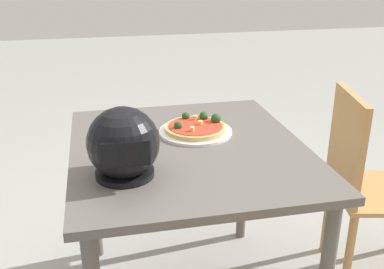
% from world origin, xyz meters
% --- Properties ---
extents(dining_table, '(0.88, 1.00, 0.76)m').
position_xyz_m(dining_table, '(0.00, 0.00, 0.66)').
color(dining_table, '#5B5651').
rests_on(dining_table, ground).
extents(pizza_plate, '(0.30, 0.30, 0.01)m').
position_xyz_m(pizza_plate, '(-0.06, -0.12, 0.76)').
color(pizza_plate, white).
rests_on(pizza_plate, dining_table).
extents(pizza, '(0.25, 0.25, 0.05)m').
position_xyz_m(pizza, '(-0.06, -0.13, 0.78)').
color(pizza, tan).
rests_on(pizza, pizza_plate).
extents(motorcycle_helmet, '(0.24, 0.24, 0.24)m').
position_xyz_m(motorcycle_helmet, '(0.26, 0.20, 0.87)').
color(motorcycle_helmet, black).
rests_on(motorcycle_helmet, dining_table).
extents(chair_side, '(0.48, 0.48, 0.90)m').
position_xyz_m(chair_side, '(-0.80, -0.04, 0.51)').
color(chair_side, '#B7844C').
rests_on(chair_side, ground).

